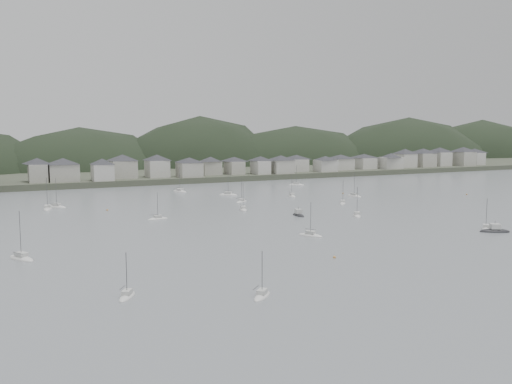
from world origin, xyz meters
TOP-DOWN VIEW (x-y plane):
  - ground at (0.00, 0.00)m, footprint 900.00×900.00m
  - far_shore_land at (0.00, 295.00)m, footprint 900.00×250.00m
  - forested_ridge at (4.83, 269.40)m, footprint 851.55×103.94m
  - waterfront_town at (50.59, 183.34)m, footprint 451.48×28.46m
  - sailboat_lead at (41.43, 9.66)m, footprint 6.53×6.46m
  - moored_fleet at (-14.65, 68.28)m, footprint 256.23×167.14m
  - motor_launch_near at (40.29, 5.55)m, footprint 8.74×6.63m
  - motor_launch_far at (5.61, 54.34)m, footprint 3.12×7.22m
  - mooring_buoys at (-0.18, 59.70)m, footprint 190.78×101.71m

SIDE VIEW (x-z plane):
  - forested_ridge at x=4.83m, z-range -62.57..40.00m
  - ground at x=0.00m, z-range 0.00..0.00m
  - mooring_buoys at x=-0.18m, z-range -0.20..0.50m
  - moored_fleet at x=-14.65m, z-range -6.32..6.67m
  - sailboat_lead at x=41.43m, z-range -4.59..4.95m
  - motor_launch_near at x=40.29m, z-range -1.70..2.28m
  - motor_launch_far at x=5.61m, z-range -1.55..2.15m
  - far_shore_land at x=0.00m, z-range 0.00..3.00m
  - waterfront_town at x=50.59m, z-range 2.20..15.12m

